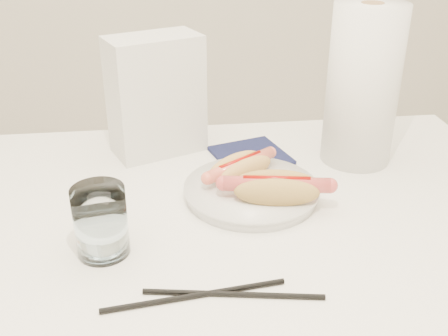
{
  "coord_description": "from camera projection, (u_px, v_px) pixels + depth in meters",
  "views": [
    {
      "loc": [
        -0.04,
        -0.73,
        1.22
      ],
      "look_at": [
        0.05,
        0.05,
        0.82
      ],
      "focal_mm": 43.08,
      "sensor_mm": 36.0,
      "label": 1
    }
  ],
  "objects": [
    {
      "name": "table",
      "position": [
        197.0,
        253.0,
        0.89
      ],
      "size": [
        1.2,
        0.8,
        0.75
      ],
      "color": "white",
      "rests_on": "ground"
    },
    {
      "name": "chopstick_far",
      "position": [
        233.0,
        294.0,
        0.7
      ],
      "size": [
        0.24,
        0.05,
        0.01
      ],
      "primitive_type": "cylinder",
      "rotation": [
        0.0,
        1.57,
        -0.17
      ],
      "color": "black",
      "rests_on": "table"
    },
    {
      "name": "navy_napkin",
      "position": [
        250.0,
        155.0,
        1.07
      ],
      "size": [
        0.17,
        0.17,
        0.01
      ],
      "primitive_type": "cube",
      "rotation": [
        0.0,
        0.0,
        0.29
      ],
      "color": "#12163A",
      "rests_on": "table"
    },
    {
      "name": "hotdog_right",
      "position": [
        276.0,
        188.0,
        0.88
      ],
      "size": [
        0.17,
        0.09,
        0.05
      ],
      "rotation": [
        0.0,
        0.0,
        -0.17
      ],
      "color": "tan",
      "rests_on": "plate"
    },
    {
      "name": "napkin_box",
      "position": [
        156.0,
        96.0,
        1.05
      ],
      "size": [
        0.2,
        0.16,
        0.23
      ],
      "primitive_type": "cube",
      "rotation": [
        0.0,
        0.0,
        0.38
      ],
      "color": "silver",
      "rests_on": "table"
    },
    {
      "name": "chopstick_near",
      "position": [
        195.0,
        296.0,
        0.7
      ],
      "size": [
        0.24,
        0.04,
        0.01
      ],
      "primitive_type": "cylinder",
      "rotation": [
        0.0,
        1.57,
        0.12
      ],
      "color": "black",
      "rests_on": "table"
    },
    {
      "name": "plate",
      "position": [
        251.0,
        192.0,
        0.93
      ],
      "size": [
        0.27,
        0.27,
        0.02
      ],
      "primitive_type": "cylinder",
      "rotation": [
        0.0,
        0.0,
        0.23
      ],
      "color": "silver",
      "rests_on": "table"
    },
    {
      "name": "paper_towel_roll",
      "position": [
        363.0,
        86.0,
        1.0
      ],
      "size": [
        0.17,
        0.17,
        0.3
      ],
      "primitive_type": "cylinder",
      "rotation": [
        0.0,
        0.0,
        0.32
      ],
      "color": "white",
      "rests_on": "table"
    },
    {
      "name": "water_glass",
      "position": [
        101.0,
        221.0,
        0.77
      ],
      "size": [
        0.08,
        0.08,
        0.11
      ],
      "primitive_type": "cylinder",
      "color": "white",
      "rests_on": "table"
    },
    {
      "name": "hotdog_left",
      "position": [
        240.0,
        168.0,
        0.95
      ],
      "size": [
        0.14,
        0.12,
        0.04
      ],
      "rotation": [
        0.0,
        0.0,
        0.6
      ],
      "color": "tan",
      "rests_on": "plate"
    }
  ]
}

